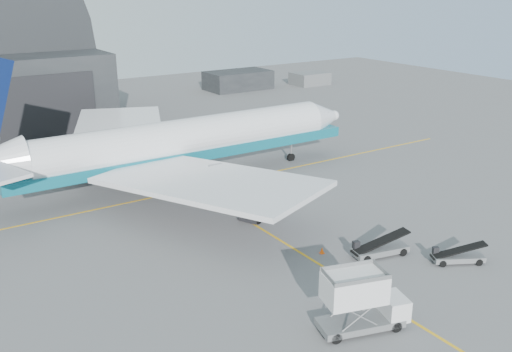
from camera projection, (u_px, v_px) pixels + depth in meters
ground at (302, 254)px, 49.59m from camera, size 200.00×200.00×0.00m
taxi_lines at (228, 208)px, 59.59m from camera, size 80.00×42.12×0.02m
distant_bldg_a at (238, 89)px, 126.30m from camera, size 14.00×8.00×4.00m
distant_bldg_b at (310, 85)px, 132.01m from camera, size 8.00×6.00×2.80m
airliner at (172, 144)px, 65.14m from camera, size 50.02×48.50×17.55m
catering_truck at (361, 302)px, 38.15m from camera, size 6.55×3.89×4.24m
pushback_tug at (258, 211)px, 57.23m from camera, size 4.27×3.43×1.74m
belt_loader_a at (379, 249)px, 49.13m from camera, size 5.44×2.71×2.03m
belt_loader_b at (457, 256)px, 47.94m from camera, size 4.49×3.36×1.75m
traffic_cone at (322, 250)px, 49.64m from camera, size 0.40×0.40×0.57m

